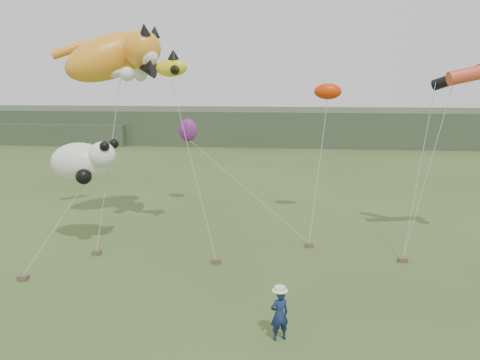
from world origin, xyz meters
name	(u,v)px	position (x,y,z in m)	size (l,w,h in m)	color
ground	(239,322)	(0.00, 0.00, 0.00)	(120.00, 120.00, 0.00)	#385123
headland	(253,126)	(-3.11, 44.69, 1.92)	(90.00, 13.00, 4.00)	#2D3D28
festival_attendant	(279,315)	(1.27, -0.88, 0.78)	(0.57, 0.38, 1.57)	#14254E
sandbag_anchors	(214,259)	(-1.62, 4.96, 0.09)	(15.17, 5.12, 0.18)	brown
cat_kite	(117,56)	(-6.86, 8.96, 8.62)	(6.09, 4.57, 3.47)	orange
fish_kite	(162,67)	(-4.34, 7.75, 8.04)	(2.45, 1.65, 1.27)	yellow
panda_kite	(83,161)	(-7.63, 6.18, 3.93)	(3.09, 2.00, 1.92)	white
misc_kites	(248,113)	(-0.85, 12.51, 5.68)	(9.11, 3.04, 3.38)	red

